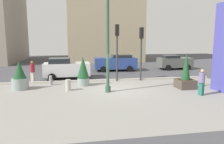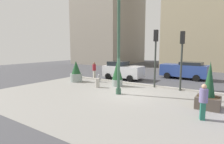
# 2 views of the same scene
# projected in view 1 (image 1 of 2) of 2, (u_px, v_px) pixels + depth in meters

# --- Properties ---
(ground_plane) EXTENTS (60.00, 60.00, 0.00)m
(ground_plane) POSITION_uv_depth(u_px,v_px,m) (106.00, 79.00, 18.00)
(ground_plane) COLOR #47474C
(plaza_pavement) EXTENTS (18.00, 10.00, 0.02)m
(plaza_pavement) POSITION_uv_depth(u_px,v_px,m) (122.00, 98.00, 12.16)
(plaza_pavement) COLOR gray
(plaza_pavement) RESTS_ON ground_plane
(curb_strip) EXTENTS (18.00, 0.24, 0.16)m
(curb_strip) POSITION_uv_depth(u_px,v_px,m) (108.00, 80.00, 17.13)
(curb_strip) COLOR #B7B2A8
(curb_strip) RESTS_ON ground_plane
(lamp_post) EXTENTS (0.44, 0.44, 6.88)m
(lamp_post) POSITION_uv_depth(u_px,v_px,m) (108.00, 40.00, 13.04)
(lamp_post) COLOR #335642
(lamp_post) RESTS_ON ground_plane
(potted_plant_by_pillar) EXTENTS (1.12, 1.12, 1.97)m
(potted_plant_by_pillar) POSITION_uv_depth(u_px,v_px,m) (20.00, 77.00, 14.16)
(potted_plant_by_pillar) COLOR gray
(potted_plant_by_pillar) RESTS_ON ground_plane
(potted_plant_mid_plaza) EXTENTS (1.18, 1.18, 2.51)m
(potted_plant_mid_plaza) POSITION_uv_depth(u_px,v_px,m) (186.00, 76.00, 14.49)
(potted_plant_mid_plaza) COLOR #4C4238
(potted_plant_mid_plaza) RESTS_ON ground_plane
(potted_plant_curbside) EXTENTS (0.88, 0.88, 2.17)m
(potted_plant_curbside) POSITION_uv_depth(u_px,v_px,m) (83.00, 71.00, 15.31)
(potted_plant_curbside) COLOR gray
(potted_plant_curbside) RESTS_ON ground_plane
(fire_hydrant) EXTENTS (0.36, 0.26, 0.75)m
(fire_hydrant) POSITION_uv_depth(u_px,v_px,m) (51.00, 80.00, 15.59)
(fire_hydrant) COLOR #99999E
(fire_hydrant) RESTS_ON ground_plane
(concrete_bollard) EXTENTS (0.36, 0.36, 0.75)m
(concrete_bollard) POSITION_uv_depth(u_px,v_px,m) (68.00, 85.00, 13.92)
(concrete_bollard) COLOR #B2ADA3
(concrete_bollard) RESTS_ON ground_plane
(traffic_light_far_side) EXTENTS (0.28, 0.42, 4.61)m
(traffic_light_far_side) POSITION_uv_depth(u_px,v_px,m) (117.00, 43.00, 16.70)
(traffic_light_far_side) COLOR #333833
(traffic_light_far_side) RESTS_ON ground_plane
(traffic_light_corner) EXTENTS (0.28, 0.42, 4.39)m
(traffic_light_corner) POSITION_uv_depth(u_px,v_px,m) (141.00, 45.00, 17.01)
(traffic_light_corner) COLOR #333833
(traffic_light_corner) RESTS_ON ground_plane
(car_curb_east) EXTENTS (3.84, 1.95, 1.65)m
(car_curb_east) POSITION_uv_depth(u_px,v_px,m) (174.00, 62.00, 24.05)
(car_curb_east) COLOR #565B56
(car_curb_east) RESTS_ON ground_plane
(car_intersection) EXTENTS (4.01, 2.22, 1.81)m
(car_intersection) POSITION_uv_depth(u_px,v_px,m) (66.00, 68.00, 18.25)
(car_intersection) COLOR silver
(car_intersection) RESTS_ON ground_plane
(car_passing_lane) EXTENTS (4.66, 2.23, 1.78)m
(car_passing_lane) POSITION_uv_depth(u_px,v_px,m) (116.00, 62.00, 22.84)
(car_passing_lane) COLOR #2D4793
(car_passing_lane) RESTS_ON ground_plane
(pedestrian_on_sidewalk) EXTENTS (0.45, 0.45, 1.64)m
(pedestrian_on_sidewalk) POSITION_uv_depth(u_px,v_px,m) (202.00, 81.00, 12.62)
(pedestrian_on_sidewalk) COLOR #236656
(pedestrian_on_sidewalk) RESTS_ON ground_plane
(pedestrian_by_curb) EXTENTS (0.50, 0.50, 1.75)m
(pedestrian_by_curb) POSITION_uv_depth(u_px,v_px,m) (33.00, 71.00, 16.34)
(pedestrian_by_curb) COLOR #B2AD9E
(pedestrian_by_curb) RESTS_ON ground_plane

